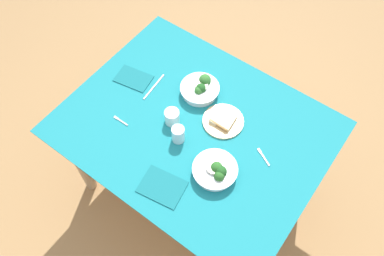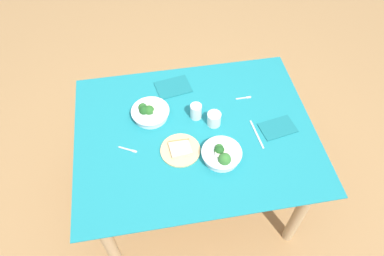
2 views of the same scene
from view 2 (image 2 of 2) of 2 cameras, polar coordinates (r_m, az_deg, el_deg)
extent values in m
plane|color=#9E7547|center=(2.67, 0.41, -10.40)|extent=(6.00, 6.00, 0.00)
cube|color=#197A84|center=(2.03, 0.53, -0.68)|extent=(1.36, 1.07, 0.01)
cube|color=tan|center=(2.05, 0.53, -0.95)|extent=(1.32, 1.04, 0.02)
cylinder|color=tan|center=(2.70, 10.77, 2.98)|extent=(0.07, 0.07, 0.72)
cylinder|color=tan|center=(2.61, -13.51, -0.23)|extent=(0.07, 0.07, 0.72)
cylinder|color=tan|center=(2.30, 16.76, -12.89)|extent=(0.07, 0.07, 0.72)
cylinder|color=tan|center=(2.19, -12.96, -17.69)|extent=(0.07, 0.07, 0.72)
cylinder|color=white|center=(1.92, 4.73, -4.34)|extent=(0.19, 0.19, 0.04)
cylinder|color=white|center=(1.90, 4.78, -3.90)|extent=(0.22, 0.22, 0.01)
sphere|color=#33702D|center=(1.90, 4.35, -3.23)|extent=(0.05, 0.05, 0.05)
sphere|color=#33702D|center=(1.86, 5.23, -4.98)|extent=(0.07, 0.07, 0.07)
sphere|color=#1E511E|center=(1.89, 4.39, -3.62)|extent=(0.06, 0.06, 0.06)
cylinder|color=beige|center=(1.88, 4.71, -3.93)|extent=(0.07, 0.07, 0.01)
cylinder|color=white|center=(2.10, -6.62, 2.28)|extent=(0.20, 0.20, 0.04)
cylinder|color=white|center=(2.08, -6.68, 2.72)|extent=(0.22, 0.22, 0.01)
sphere|color=#286023|center=(2.07, -6.84, 2.82)|extent=(0.06, 0.06, 0.06)
sphere|color=#1E511E|center=(2.07, -7.65, 2.83)|extent=(0.06, 0.06, 0.06)
sphere|color=#286023|center=(2.09, -7.88, 3.28)|extent=(0.05, 0.05, 0.05)
cylinder|color=beige|center=(2.08, -6.55, 3.13)|extent=(0.07, 0.07, 0.01)
cylinder|color=#D6B27A|center=(1.95, -1.87, -3.55)|extent=(0.22, 0.22, 0.01)
cube|color=beige|center=(1.94, -1.88, -3.28)|extent=(0.12, 0.11, 0.02)
cube|color=#9E703D|center=(1.97, -2.09, -2.14)|extent=(0.11, 0.01, 0.02)
cylinder|color=silver|center=(2.04, 3.54, 1.45)|extent=(0.08, 0.08, 0.08)
cylinder|color=silver|center=(2.07, 0.64, 2.68)|extent=(0.07, 0.07, 0.10)
cube|color=#B7B7BC|center=(1.99, -10.59, -3.28)|extent=(0.07, 0.04, 0.00)
cube|color=#B7B7BC|center=(1.98, -9.18, -3.70)|extent=(0.03, 0.02, 0.00)
cube|color=#B7B7BC|center=(2.21, 7.86, 4.72)|extent=(0.07, 0.01, 0.00)
cube|color=#B7B7BC|center=(2.23, 9.04, 4.87)|extent=(0.03, 0.01, 0.00)
cube|color=#B7B7BC|center=(2.05, 10.30, -0.98)|extent=(0.03, 0.20, 0.00)
cube|color=#156870|center=(2.10, 13.52, 0.04)|extent=(0.22, 0.16, 0.01)
cube|color=#156870|center=(2.26, -3.03, 6.54)|extent=(0.23, 0.19, 0.01)
camera|label=1|loc=(2.15, -34.73, 51.20)|focal=37.06mm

